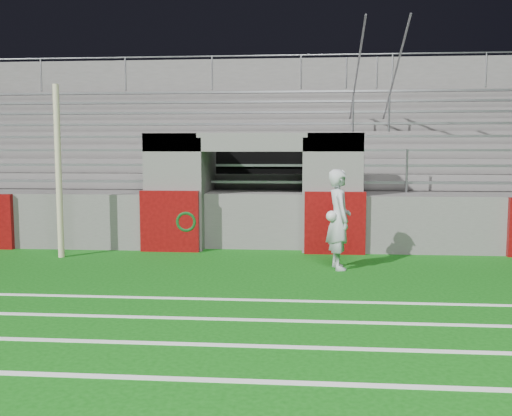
{
  "coord_description": "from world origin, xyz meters",
  "views": [
    {
      "loc": [
        1.14,
        -9.27,
        2.22
      ],
      "look_at": [
        0.2,
        1.8,
        1.1
      ],
      "focal_mm": 40.0,
      "sensor_mm": 36.0,
      "label": 1
    }
  ],
  "objects": [
    {
      "name": "ground",
      "position": [
        0.0,
        0.0,
        0.0
      ],
      "size": [
        90.0,
        90.0,
        0.0
      ],
      "primitive_type": "plane",
      "color": "#0D520D",
      "rests_on": "ground"
    },
    {
      "name": "field_post",
      "position": [
        -3.92,
        2.11,
        1.78
      ],
      "size": [
        0.13,
        0.13,
        3.57
      ],
      "primitive_type": "cylinder",
      "color": "beige",
      "rests_on": "ground"
    },
    {
      "name": "stadium_structure",
      "position": [
        0.0,
        7.97,
        1.49
      ],
      "size": [
        26.0,
        8.48,
        5.42
      ],
      "color": "#585654",
      "rests_on": "ground"
    },
    {
      "name": "goalkeeper_with_ball",
      "position": [
        1.79,
        1.41,
        0.94
      ],
      "size": [
        0.58,
        0.76,
        1.88
      ],
      "color": "#ABB0B5",
      "rests_on": "ground"
    },
    {
      "name": "hose_coil",
      "position": [
        -1.42,
        2.93,
        0.72
      ],
      "size": [
        0.53,
        0.14,
        0.59
      ],
      "color": "#0C3E10",
      "rests_on": "ground"
    }
  ]
}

